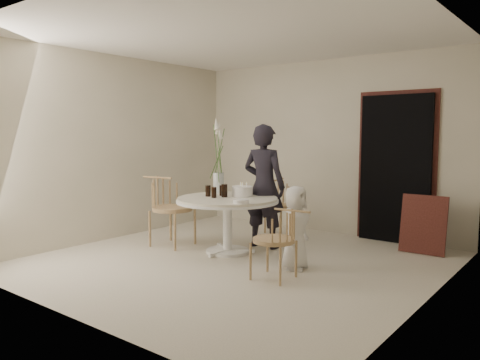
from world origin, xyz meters
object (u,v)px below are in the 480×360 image
Objects in this scene: flower_vase at (219,166)px; table at (227,206)px; chair_far at (276,199)px; girl at (264,186)px; birthday_cake at (242,191)px; chair_left at (165,201)px; chair_right at (283,234)px; boy at (295,228)px.

table is at bearing -35.94° from flower_vase.
girl is (0.29, -0.73, 0.28)m from chair_far.
birthday_cake is (0.17, -1.06, 0.24)m from chair_far.
girl is (0.20, 0.55, 0.23)m from table.
birthday_cake is (-0.12, -0.33, -0.05)m from girl.
chair_left is at bearing -142.37° from flower_vase.
chair_right is at bearing -105.98° from chair_left.
chair_left is 1.41m from girl.
chair_right is at bearing -34.11° from birthday_cake.
chair_left is 2.08m from boy.
boy is 1.10m from birthday_cake.
flower_vase reaches higher than girl.
girl reaches higher than chair_left.
birthday_cake is 0.26× the size of flower_vase.
chair_left is 0.91× the size of flower_vase.
boy is (1.08, -0.09, -0.13)m from table.
chair_left reaches higher than table.
table is at bearing 64.49° from girl.
table is 1.09m from boy.
chair_left is 0.57× the size of girl.
chair_far is 1.71m from chair_left.
chair_left is 0.89m from flower_vase.
chair_left is 1.15m from birthday_cake.
flower_vase is (-1.47, 0.38, 0.62)m from boy.
flower_vase is (-0.59, -0.26, 0.26)m from girl.
chair_right is 2.84× the size of birthday_cake.
flower_vase reaches higher than table.
chair_left is at bearing -169.84° from table.
chair_left is at bearing 25.62° from girl.
chair_right is (1.29, -1.82, -0.06)m from chair_far.
girl is at bearing -141.73° from chair_right.
birthday_cake reaches higher than chair_far.
chair_far is 1.81m from boy.
chair_left is (-0.90, -1.45, 0.06)m from chair_far.
birthday_cake is (1.07, 0.40, 0.17)m from chair_left.
table is 1.38× the size of boy.
flower_vase is at bearing 18.37° from girl.
chair_far is at bearing -148.89° from chair_right.
chair_left is 1.00× the size of boy.
chair_far is at bearing 30.68° from boy.
flower_vase is at bearing 144.06° from table.
chair_left is 3.50× the size of birthday_cake.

